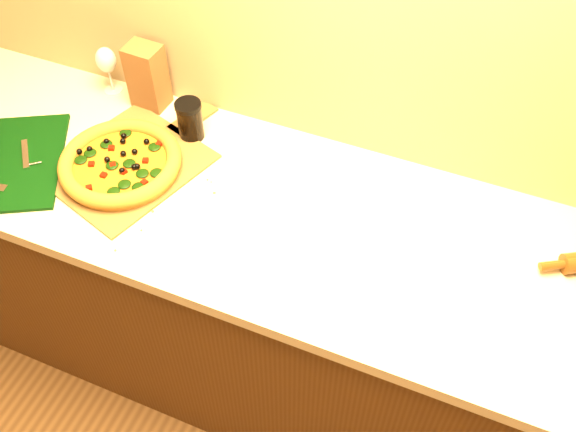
# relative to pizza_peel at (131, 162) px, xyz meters

# --- Properties ---
(cabinet) EXTENTS (2.80, 0.65, 0.86)m
(cabinet) POSITION_rel_pizza_peel_xyz_m (0.55, -0.01, -0.47)
(cabinet) COLOR #4C2B10
(cabinet) RESTS_ON ground
(countertop) EXTENTS (2.84, 0.68, 0.04)m
(countertop) POSITION_rel_pizza_peel_xyz_m (0.55, -0.01, -0.02)
(countertop) COLOR beige
(countertop) RESTS_ON cabinet
(pizza_peel) EXTENTS (0.48, 0.59, 0.01)m
(pizza_peel) POSITION_rel_pizza_peel_xyz_m (0.00, 0.00, 0.00)
(pizza_peel) COLOR brown
(pizza_peel) RESTS_ON countertop
(pizza) EXTENTS (0.35, 0.35, 0.05)m
(pizza) POSITION_rel_pizza_peel_xyz_m (-0.01, -0.04, 0.03)
(pizza) COLOR #A96B2A
(pizza) RESTS_ON pizza_peel
(cutting_board) EXTENTS (0.43, 0.47, 0.03)m
(cutting_board) POSITION_rel_pizza_peel_xyz_m (-0.31, -0.14, 0.00)
(cutting_board) COLOR black
(cutting_board) RESTS_ON countertop
(bottle_cap) EXTENTS (0.03, 0.03, 0.01)m
(bottle_cap) POSITION_rel_pizza_peel_xyz_m (-0.38, -0.10, -0.00)
(bottle_cap) COLOR black
(bottle_cap) RESTS_ON countertop
(wine_glass) EXTENTS (0.06, 0.06, 0.16)m
(wine_glass) POSITION_rel_pizza_peel_xyz_m (-0.23, 0.27, 0.11)
(wine_glass) COLOR silver
(wine_glass) RESTS_ON countertop
(paper_bag) EXTENTS (0.11, 0.09, 0.21)m
(paper_bag) POSITION_rel_pizza_peel_xyz_m (-0.08, 0.26, 0.10)
(paper_bag) COLOR brown
(paper_bag) RESTS_ON countertop
(dark_jar) EXTENTS (0.08, 0.08, 0.13)m
(dark_jar) POSITION_rel_pizza_peel_xyz_m (0.11, 0.17, 0.06)
(dark_jar) COLOR black
(dark_jar) RESTS_ON countertop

